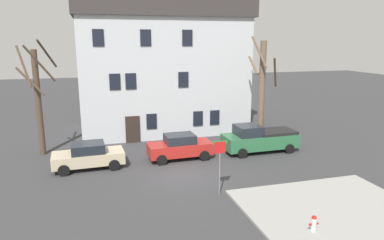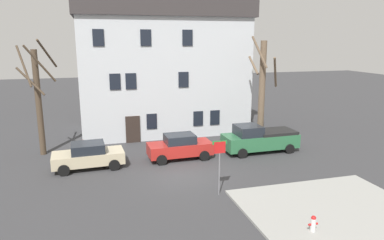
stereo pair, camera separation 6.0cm
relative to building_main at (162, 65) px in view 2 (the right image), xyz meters
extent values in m
plane|color=#38383A|center=(-1.06, -11.35, -5.75)|extent=(120.00, 120.00, 0.00)
cube|color=#999993|center=(4.57, -18.62, -5.69)|extent=(8.13, 8.44, 0.12)
cube|color=silver|center=(0.00, 0.00, -0.95)|extent=(13.78, 7.29, 9.60)
cube|color=#383333|center=(0.00, 0.00, 4.72)|extent=(14.28, 7.79, 1.74)
cube|color=#2D231E|center=(-3.10, -3.69, -4.70)|extent=(1.10, 0.12, 2.10)
cube|color=black|center=(-1.61, -3.68, -4.15)|extent=(0.80, 0.08, 1.20)
cube|color=black|center=(2.19, -3.68, -4.15)|extent=(0.80, 0.08, 1.20)
cube|color=black|center=(3.63, -3.68, -4.15)|extent=(0.80, 0.08, 1.20)
cube|color=black|center=(-4.28, -3.68, -0.95)|extent=(0.80, 0.08, 1.20)
cube|color=black|center=(-3.11, -3.68, -0.95)|extent=(0.80, 0.08, 1.20)
cube|color=black|center=(0.98, -3.68, -0.95)|extent=(0.80, 0.08, 1.20)
cube|color=black|center=(-5.31, -3.68, 2.25)|extent=(0.80, 0.08, 1.20)
cube|color=black|center=(-1.89, -3.68, 2.25)|extent=(0.80, 0.08, 1.20)
cube|color=black|center=(1.31, -3.68, 2.25)|extent=(0.80, 0.08, 1.20)
cylinder|color=#4C3D2D|center=(-9.51, -4.94, -2.13)|extent=(0.40, 0.40, 7.24)
cylinder|color=#4C3D2D|center=(-9.76, -5.75, -0.53)|extent=(1.75, 0.66, 1.86)
cylinder|color=#4C3D2D|center=(-10.13, -5.37, 0.43)|extent=(1.03, 1.41, 2.65)
cylinder|color=#4C3D2D|center=(-9.10, -5.76, 0.59)|extent=(1.79, 1.01, 2.45)
cylinder|color=#4C3D2D|center=(-8.65, -5.37, 1.22)|extent=(1.02, 1.86, 1.90)
cylinder|color=brown|center=(6.65, -5.93, -1.85)|extent=(0.48, 0.48, 7.80)
cylinder|color=brown|center=(5.86, -5.93, 0.23)|extent=(0.17, 1.67, 1.33)
cylinder|color=brown|center=(7.42, -6.46, -0.30)|extent=(1.28, 1.75, 2.40)
cylinder|color=brown|center=(6.14, -6.30, 1.21)|extent=(0.97, 1.24, 2.34)
cube|color=#C6B793|center=(-6.41, -8.64, -5.07)|extent=(4.40, 2.06, 0.71)
cube|color=#1E232B|center=(-6.41, -8.64, -4.42)|extent=(2.06, 1.72, 0.58)
cylinder|color=black|center=(-7.83, -9.63, -5.41)|extent=(0.69, 0.25, 0.68)
cylinder|color=black|center=(-7.92, -7.78, -5.41)|extent=(0.69, 0.25, 0.68)
cylinder|color=black|center=(-4.90, -9.49, -5.41)|extent=(0.69, 0.25, 0.68)
cylinder|color=black|center=(-4.99, -7.64, -5.41)|extent=(0.69, 0.25, 0.68)
cube|color=#AD231E|center=(-0.50, -8.45, -5.03)|extent=(4.30, 1.86, 0.79)
cube|color=#1E232B|center=(-0.50, -8.45, -4.34)|extent=(2.00, 1.58, 0.58)
cylinder|color=black|center=(-1.92, -9.36, -5.41)|extent=(0.69, 0.24, 0.68)
cylinder|color=black|center=(-1.97, -7.63, -5.41)|extent=(0.69, 0.24, 0.68)
cylinder|color=black|center=(0.97, -9.27, -5.41)|extent=(0.69, 0.24, 0.68)
cylinder|color=black|center=(0.92, -7.55, -5.41)|extent=(0.69, 0.24, 0.68)
cube|color=#2D6B42|center=(5.41, -8.44, -4.94)|extent=(5.35, 2.08, 0.96)
cube|color=#1E232B|center=(4.45, -8.46, -4.11)|extent=(1.73, 1.79, 0.70)
cube|color=black|center=(6.58, -8.42, -4.36)|extent=(2.80, 1.96, 0.20)
cylinder|color=black|center=(3.61, -9.47, -5.41)|extent=(0.68, 0.23, 0.68)
cylinder|color=black|center=(3.58, -7.47, -5.41)|extent=(0.68, 0.23, 0.68)
cylinder|color=black|center=(7.23, -9.41, -5.41)|extent=(0.68, 0.23, 0.68)
cylinder|color=black|center=(7.20, -7.41, -5.41)|extent=(0.68, 0.23, 0.68)
cylinder|color=silver|center=(2.55, -19.16, -5.34)|extent=(0.22, 0.22, 0.56)
sphere|color=red|center=(2.55, -19.16, -5.04)|extent=(0.21, 0.21, 0.21)
cylinder|color=red|center=(2.39, -19.16, -5.32)|extent=(0.10, 0.09, 0.09)
cylinder|color=red|center=(2.71, -19.16, -5.32)|extent=(0.10, 0.09, 0.09)
cylinder|color=slate|center=(0.10, -14.54, -4.32)|extent=(0.07, 0.07, 2.86)
cube|color=red|center=(0.10, -14.56, -3.18)|extent=(0.60, 0.03, 0.60)
cube|color=#1E8C38|center=(0.10, -14.52, -2.93)|extent=(0.76, 0.02, 0.18)
torus|color=black|center=(-6.08, -5.50, -5.39)|extent=(0.71, 0.10, 0.71)
torus|color=black|center=(-7.12, -5.58, -5.39)|extent=(0.71, 0.10, 0.71)
cylinder|color=maroon|center=(-6.60, -5.54, -5.17)|extent=(1.00, 0.12, 0.19)
cylinder|color=maroon|center=(-6.80, -5.55, -4.94)|extent=(0.09, 0.04, 0.45)
camera|label=1|loc=(-5.88, -30.59, 2.10)|focal=33.15mm
camera|label=2|loc=(-5.82, -30.61, 2.10)|focal=33.15mm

